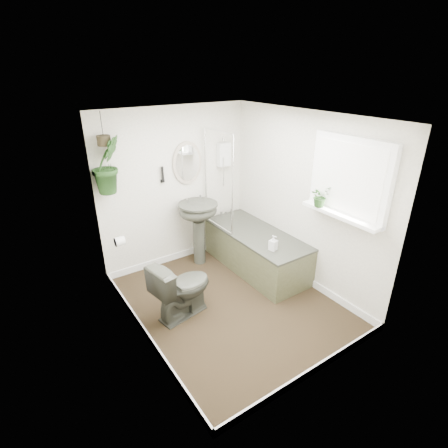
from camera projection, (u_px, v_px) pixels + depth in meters
floor at (231, 303)px, 4.48m from camera, size 2.30×2.80×0.02m
ceiling at (232, 116)px, 3.52m from camera, size 2.30×2.80×0.02m
wall_back at (176, 188)px, 5.07m from camera, size 2.30×0.02×2.30m
wall_front at (327, 277)px, 2.94m from camera, size 2.30×0.02×2.30m
wall_left at (134, 247)px, 3.41m from camera, size 0.02×2.80×2.30m
wall_right at (303, 201)px, 4.59m from camera, size 0.02×2.80×2.30m
skirting at (231, 299)px, 4.46m from camera, size 2.30×2.80×0.10m
bathtub at (256, 250)px, 5.14m from camera, size 0.72×1.72×0.58m
bath_screen at (218, 181)px, 4.93m from camera, size 0.04×0.72×1.40m
shower_box at (224, 154)px, 5.25m from camera, size 0.20×0.10×0.35m
oval_mirror at (187, 163)px, 4.99m from camera, size 0.46×0.03×0.62m
wall_sconce at (163, 174)px, 4.82m from camera, size 0.04×0.04×0.22m
toilet_roll_holder at (120, 241)px, 4.07m from camera, size 0.11×0.11×0.11m
window_recess at (350, 178)px, 3.82m from camera, size 0.08×1.00×0.90m
window_sill at (340, 215)px, 3.96m from camera, size 0.18×1.00×0.04m
window_blinds at (347, 178)px, 3.80m from camera, size 0.01×0.86×0.76m
toilet at (182, 288)px, 4.13m from camera, size 0.80×0.54×0.75m
pedestal_sink at (199, 233)px, 5.21m from camera, size 0.59×0.51×0.97m
sill_plant at (320, 196)px, 4.09m from camera, size 0.23×0.20×0.25m
hanging_plant at (107, 165)px, 4.24m from camera, size 0.46×0.42×0.71m
soap_bottle at (273, 243)px, 4.51m from camera, size 0.11×0.11×0.20m
hanging_pot at (104, 141)px, 4.11m from camera, size 0.16×0.16×0.12m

